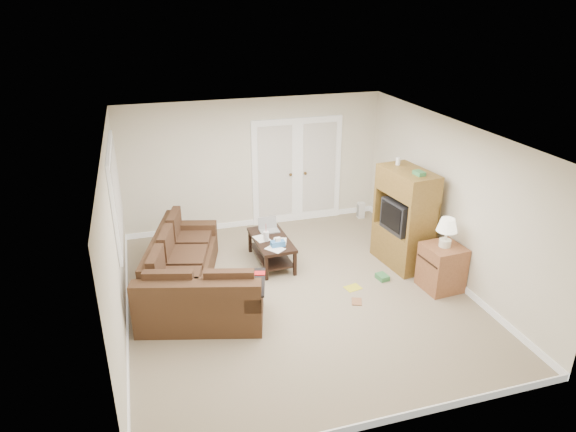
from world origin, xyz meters
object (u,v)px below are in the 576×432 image
object	(u,v)px
coffee_table	(271,249)
side_cabinet	(442,264)
tv_armoire	(404,218)
sectional_sofa	(190,280)

from	to	relation	value
coffee_table	side_cabinet	xyz separation A→B (m)	(2.30, -1.55, 0.17)
coffee_table	side_cabinet	bearing A→B (deg)	-35.76
tv_armoire	side_cabinet	size ratio (longest dim) A/B	1.51
coffee_table	side_cabinet	size ratio (longest dim) A/B	0.97
sectional_sofa	coffee_table	size ratio (longest dim) A/B	2.58
coffee_table	side_cabinet	world-z (taller)	side_cabinet
sectional_sofa	tv_armoire	xyz separation A→B (m)	(3.56, 0.12, 0.52)
sectional_sofa	coffee_table	world-z (taller)	sectional_sofa
tv_armoire	coffee_table	bearing A→B (deg)	156.58
sectional_sofa	tv_armoire	distance (m)	3.60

